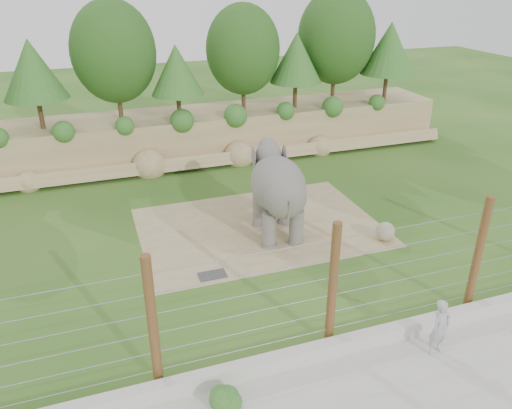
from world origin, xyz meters
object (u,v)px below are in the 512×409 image
object	(u,v)px
elephant	(278,196)
zookeeper	(440,328)
stone_ball	(385,231)
barrier_fence	(333,286)

from	to	relation	value
elephant	zookeeper	xyz separation A→B (m)	(1.72, -8.11, -0.83)
stone_ball	barrier_fence	distance (m)	7.02
stone_ball	barrier_fence	size ratio (longest dim) A/B	0.04
elephant	zookeeper	distance (m)	8.33
stone_ball	zookeeper	xyz separation A→B (m)	(-2.21, -6.17, 0.49)
elephant	barrier_fence	size ratio (longest dim) A/B	0.21
barrier_fence	zookeeper	world-z (taller)	barrier_fence
stone_ball	zookeeper	world-z (taller)	zookeeper
elephant	barrier_fence	world-z (taller)	barrier_fence
elephant	stone_ball	world-z (taller)	elephant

